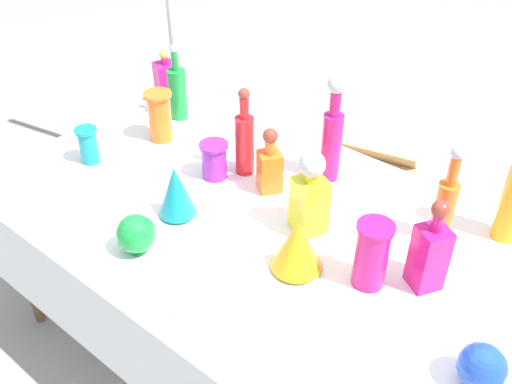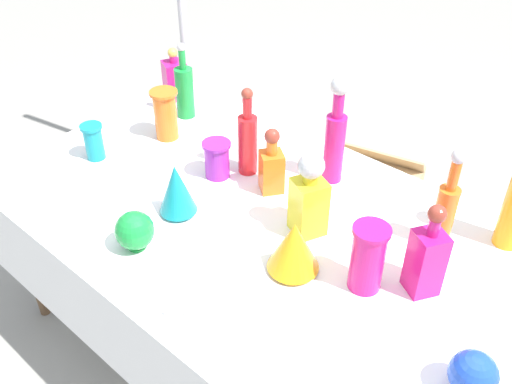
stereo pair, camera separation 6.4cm
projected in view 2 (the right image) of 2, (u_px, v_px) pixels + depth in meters
The scene contains 22 objects.
ground_plane at pixel (256, 353), 2.44m from camera, with size 40.00×40.00×0.00m, color gray.
display_table at pixel (247, 234), 1.99m from camera, with size 1.95×1.16×0.76m.
tall_bottle_0 at pixel (248, 140), 2.12m from camera, with size 0.07×0.07×0.35m.
tall_bottle_1 at pixel (185, 90), 2.48m from camera, with size 0.08×0.08×0.34m.
tall_bottle_2 at pixel (446, 209), 1.78m from camera, with size 0.07×0.07×0.36m.
tall_bottle_4 at pixel (335, 137), 2.05m from camera, with size 0.07×0.07×0.42m.
square_decanter_0 at pixel (309, 197), 1.83m from camera, with size 0.13×0.13×0.31m.
square_decanter_1 at pixel (175, 78), 2.64m from camera, with size 0.13×0.13×0.25m.
square_decanter_2 at pixel (427, 258), 1.63m from camera, with size 0.12×0.12×0.31m.
square_decanter_3 at pixel (272, 166), 2.04m from camera, with size 0.11×0.11×0.26m.
slender_vase_0 at pixel (217, 158), 2.13m from camera, with size 0.11×0.11×0.14m.
slender_vase_1 at pixel (93, 140), 2.23m from camera, with size 0.09×0.09×0.15m.
slender_vase_2 at pixel (368, 256), 1.64m from camera, with size 0.11×0.11×0.22m.
slender_vase_3 at pixel (165, 113), 2.34m from camera, with size 0.11×0.11×0.21m.
fluted_vase_0 at pixel (294, 246), 1.71m from camera, with size 0.16×0.16×0.18m.
fluted_vase_1 at pixel (176, 189), 1.93m from camera, with size 0.13×0.13×0.20m.
round_bowl_0 at pixel (473, 375), 1.38m from camera, with size 0.12×0.12×0.13m.
round_bowl_1 at pixel (135, 231), 1.81m from camera, with size 0.13×0.13×0.14m.
price_tag_left at pixel (173, 315), 1.60m from camera, with size 0.04×0.01×0.03m, color white.
price_tag_right at pixel (187, 321), 1.58m from camera, with size 0.05×0.01×0.04m, color white.
cardboard_box_behind_left at pixel (359, 202), 2.98m from camera, with size 0.62×0.54×0.46m.
canopy_pole at pixel (184, 38), 2.97m from camera, with size 0.18×0.18×2.27m.
Camera 2 is at (1.03, -1.15, 2.01)m, focal length 40.00 mm.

